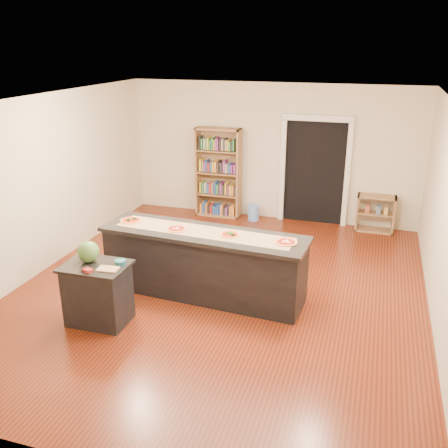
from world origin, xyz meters
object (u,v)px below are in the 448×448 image
(side_counter, at_px, (98,293))
(waste_bin, at_px, (253,213))
(bookshelf, at_px, (218,173))
(low_shelf, at_px, (375,213))
(kitchen_island, at_px, (204,264))
(watermelon, at_px, (88,252))

(side_counter, distance_m, waste_bin, 4.65)
(bookshelf, height_order, waste_bin, bookshelf)
(low_shelf, bearing_deg, kitchen_island, -123.89)
(low_shelf, distance_m, watermelon, 5.82)
(kitchen_island, xyz_separation_m, bookshelf, (-0.90, 3.48, 0.44))
(waste_bin, bearing_deg, side_counter, -102.28)
(bookshelf, distance_m, waste_bin, 1.12)
(side_counter, distance_m, low_shelf, 5.76)
(kitchen_island, bearing_deg, low_shelf, 60.18)
(low_shelf, height_order, watermelon, watermelon)
(bookshelf, xyz_separation_m, low_shelf, (3.25, 0.01, -0.58))
(kitchen_island, xyz_separation_m, watermelon, (-1.21, -1.07, 0.48))
(low_shelf, relative_size, watermelon, 2.57)
(side_counter, bearing_deg, bookshelf, 87.08)
(bookshelf, bearing_deg, side_counter, -92.29)
(side_counter, height_order, bookshelf, bookshelf)
(low_shelf, xyz_separation_m, watermelon, (-3.56, -4.57, 0.61))
(low_shelf, relative_size, waste_bin, 2.18)
(watermelon, bearing_deg, side_counter, -26.97)
(low_shelf, bearing_deg, waste_bin, -177.70)
(bookshelf, relative_size, waste_bin, 5.60)
(side_counter, bearing_deg, kitchen_island, 45.74)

